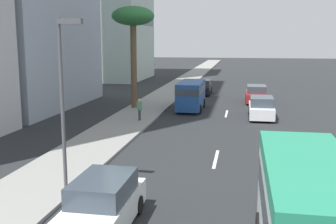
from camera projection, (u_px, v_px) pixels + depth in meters
ground_plane at (228, 106)px, 36.72m from camera, size 198.00×198.00×0.00m
sidewalk_right at (154, 103)px, 37.91m from camera, size 162.00×3.51×0.15m
lane_stripe_mid at (216, 159)px, 20.42m from camera, size 3.20×0.16×0.01m
lane_stripe_far at (226, 114)px, 32.85m from camera, size 3.20×0.16×0.01m
car_lead at (202, 87)px, 44.49m from camera, size 4.52×1.87×1.57m
van_second at (191, 94)px, 34.51m from camera, size 5.36×2.05×2.38m
car_third at (256, 94)px, 38.65m from camera, size 4.79×1.94×1.63m
car_fourth at (261, 108)px, 30.95m from camera, size 4.52×1.86×1.64m
minibus_fifth at (308, 216)px, 9.91m from camera, size 6.32×2.27×3.04m
car_sixth at (102, 206)px, 12.70m from camera, size 4.54×1.83×1.65m
pedestrian_near_lamp at (139, 109)px, 29.34m from camera, size 0.30×0.33×1.56m
palm_tree at (133, 20)px, 33.85m from camera, size 3.53×3.53×8.43m
street_lamp at (64, 85)px, 15.27m from camera, size 0.24×0.97×6.51m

